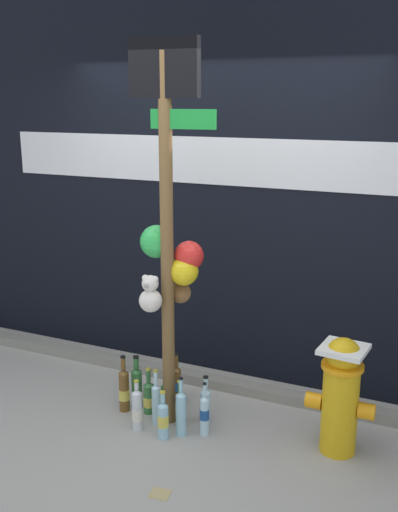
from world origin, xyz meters
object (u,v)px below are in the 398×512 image
fire_hydrant (341,393)px  bottle_10 (180,408)px  bottle_0 (156,403)px  bottle_1 (204,414)px  bottle_8 (137,410)px  bottle_6 (124,390)px  bottle_9 (163,419)px  bottle_11 (137,385)px  bottle_4 (206,404)px  bottle_7 (166,396)px  memorial_post (169,225)px  bottle_3 (176,382)px  bottle_5 (181,412)px  bottle_2 (149,397)px

fire_hydrant → bottle_10: size_ratio=2.28×
bottle_0 → bottle_1: 0.36m
bottle_0 → bottle_8: size_ratio=1.11×
bottle_6 → bottle_9: (0.43, -0.21, -0.03)m
bottle_6 → bottle_11: 0.11m
bottle_4 → bottle_7: bottle_4 is taller
fire_hydrant → bottle_8: fire_hydrant is taller
memorial_post → bottle_10: 1.28m
bottle_4 → bottle_10: 0.19m
memorial_post → bottle_10: bearing=-30.8°
bottle_3 → bottle_10: size_ratio=1.13×
fire_hydrant → bottle_10: fire_hydrant is taller
bottle_5 → bottle_11: bearing=155.1°
bottle_10 → bottle_11: size_ratio=0.86×
memorial_post → bottle_3: bearing=108.3°
bottle_6 → bottle_10: (0.46, -0.02, -0.03)m
bottle_11 → bottle_7: bearing=2.1°
bottle_7 → bottle_4: bearing=-1.5°
fire_hydrant → bottle_1: fire_hydrant is taller
bottle_0 → bottle_6: size_ratio=0.96×
bottle_3 → bottle_10: bottle_3 is taller
fire_hydrant → bottle_1: bearing=-168.2°
bottle_8 → memorial_post: bearing=56.3°
bottle_10 → bottle_0: bearing=-162.4°
bottle_8 → bottle_6: bearing=138.9°
fire_hydrant → bottle_7: fire_hydrant is taller
bottle_10 → bottle_11: (-0.41, 0.12, 0.03)m
bottle_5 → bottle_0: bearing=167.3°
bottle_0 → bottle_10: (0.16, 0.05, -0.03)m
bottle_1 → bottle_3: 0.51m
bottle_3 → bottle_11: 0.30m
fire_hydrant → bottle_6: 1.55m
bottle_7 → bottle_9: bottle_9 is taller
memorial_post → bottle_5: memorial_post is taller
bottle_3 → bottle_11: size_ratio=0.97×
bottle_0 → bottle_9: size_ratio=1.20×
bottle_10 → fire_hydrant: bearing=7.8°
bottle_2 → bottle_5: size_ratio=0.83×
memorial_post → bottle_0: bearing=-121.0°
memorial_post → bottle_5: 1.26m
bottle_4 → bottle_6: 0.61m
bottle_0 → bottle_1: bottle_0 is taller
bottle_1 → bottle_5: size_ratio=0.91×
bottle_4 → bottle_11: size_ratio=0.88×
fire_hydrant → bottle_10: bearing=-172.2°
bottle_8 → bottle_9: (0.21, -0.02, -0.01)m
bottle_6 → bottle_9: bottle_6 is taller
bottle_6 → bottle_5: bearing=-13.1°
bottle_0 → bottle_5: size_ratio=0.98×
bottle_3 → bottle_5: 0.47m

